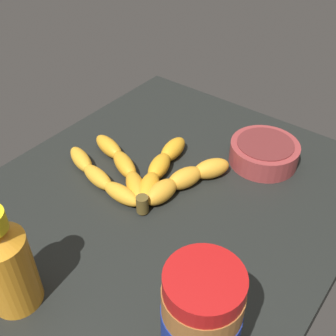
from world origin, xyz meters
TOP-DOWN VIEW (x-y plane):
  - ground_plane at (0.00, 0.00)cm, footprint 70.85×57.60cm
  - banana_bunch at (-3.14, -5.48)cm, footprint 20.02×27.79cm
  - peanut_butter_jar at (18.16, 20.25)cm, footprint 8.36×8.36cm
  - honey_bottle at (25.53, -3.28)cm, footprint 6.53×6.53cm
  - small_bowl at (-20.30, 8.65)cm, footprint 12.53×12.53cm

SIDE VIEW (x-z plane):
  - ground_plane at x=0.00cm, z-range -4.99..0.00cm
  - banana_bunch at x=-3.14cm, z-range -0.15..3.31cm
  - small_bowl at x=-20.30cm, z-range 0.05..4.28cm
  - honey_bottle at x=25.53cm, z-range -0.73..15.11cm
  - peanut_butter_jar at x=18.16cm, z-range -0.14..16.29cm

